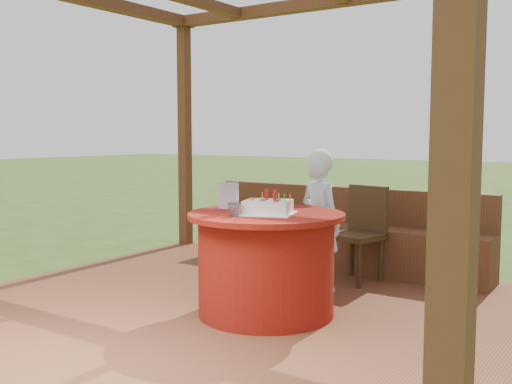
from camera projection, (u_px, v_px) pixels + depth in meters
ground at (238, 324)px, 4.60m from camera, size 60.00×60.00×0.00m
deck at (238, 316)px, 4.59m from camera, size 4.50×4.00×0.12m
pergola at (237, 3)px, 4.37m from camera, size 4.50×4.00×2.72m
bench at (338, 242)px, 5.98m from camera, size 3.00×0.42×0.80m
table at (266, 263)px, 4.42m from camera, size 1.15×1.15×0.76m
chair at (360, 229)px, 5.45m from camera, size 0.49×0.49×0.87m
elderly_woman at (320, 219)px, 5.11m from camera, size 0.49×0.40×1.21m
birthday_cake at (268, 207)px, 4.31m from camera, size 0.47×0.47×0.17m
gift_bag at (229, 196)px, 4.62m from camera, size 0.16×0.13×0.20m
drinking_glass at (234, 210)px, 4.19m from camera, size 0.11×0.11×0.09m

